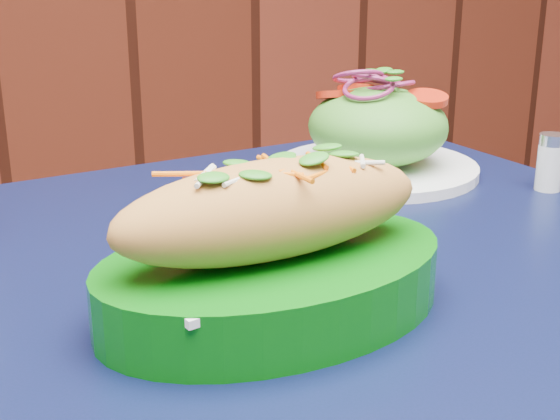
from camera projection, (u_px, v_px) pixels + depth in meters
name	position (u px, v px, depth m)	size (l,w,h in m)	color
cafe_table	(321.00, 370.00, 0.67)	(0.86, 0.86, 0.75)	black
banh_mi_basket	(273.00, 251.00, 0.56)	(0.28, 0.19, 0.12)	#065F0B
salad_plate	(377.00, 134.00, 0.91)	(0.24, 0.24, 0.12)	white
salt_shaker	(550.00, 162.00, 0.85)	(0.03, 0.03, 0.06)	white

